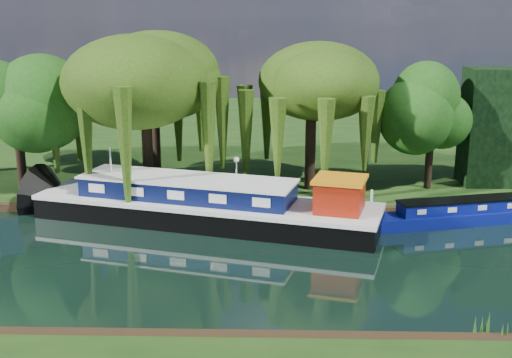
{
  "coord_description": "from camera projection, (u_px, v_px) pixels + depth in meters",
  "views": [
    {
      "loc": [
        2.82,
        -29.86,
        12.03
      ],
      "look_at": [
        1.9,
        5.67,
        2.8
      ],
      "focal_mm": 45.0,
      "sensor_mm": 36.0,
      "label": 1
    }
  ],
  "objects": [
    {
      "name": "far_bank",
      "position": [
        244.0,
        133.0,
        64.82
      ],
      "size": [
        120.0,
        52.0,
        0.45
      ],
      "primitive_type": "cube",
      "color": "#14350E",
      "rests_on": "ground"
    },
    {
      "name": "tree_far_mid",
      "position": [
        154.0,
        86.0,
        47.88
      ],
      "size": [
        5.56,
        5.56,
        9.1
      ],
      "color": "black",
      "rests_on": "far_bank"
    },
    {
      "name": "willow_right",
      "position": [
        312.0,
        93.0,
        41.99
      ],
      "size": [
        7.29,
        7.29,
        8.88
      ],
      "color": "black",
      "rests_on": "far_bank"
    },
    {
      "name": "ground",
      "position": [
        215.0,
        262.0,
        31.98
      ],
      "size": [
        120.0,
        120.0,
        0.0
      ],
      "primitive_type": "plane",
      "color": "black"
    },
    {
      "name": "reeds_near",
      "position": [
        378.0,
        325.0,
        24.34
      ],
      "size": [
        33.7,
        1.5,
        1.1
      ],
      "color": "#234913",
      "rests_on": "ground"
    },
    {
      "name": "mooring_posts",
      "position": [
        219.0,
        196.0,
        39.88
      ],
      "size": [
        19.16,
        0.16,
        1.0
      ],
      "color": "silver",
      "rests_on": "far_bank"
    },
    {
      "name": "lamppost",
      "position": [
        236.0,
        166.0,
        41.52
      ],
      "size": [
        0.36,
        0.36,
        2.56
      ],
      "color": "silver",
      "rests_on": "far_bank"
    },
    {
      "name": "narrowboat",
      "position": [
        461.0,
        214.0,
        37.7
      ],
      "size": [
        11.01,
        4.38,
        1.59
      ],
      "rotation": [
        0.0,
        0.0,
        0.24
      ],
      "color": "navy",
      "rests_on": "ground"
    },
    {
      "name": "tree_far_left",
      "position": [
        15.0,
        103.0,
        40.95
      ],
      "size": [
        5.41,
        5.41,
        8.72
      ],
      "color": "black",
      "rests_on": "far_bank"
    },
    {
      "name": "conifer_hedge",
      "position": [
        508.0,
        127.0,
        43.93
      ],
      "size": [
        6.0,
        3.0,
        8.0
      ],
      "primitive_type": "cube",
      "color": "black",
      "rests_on": "far_bank"
    },
    {
      "name": "willow_left",
      "position": [
        145.0,
        82.0,
        41.35
      ],
      "size": [
        8.34,
        8.34,
        9.99
      ],
      "color": "black",
      "rests_on": "far_bank"
    },
    {
      "name": "tree_far_right",
      "position": [
        432.0,
        114.0,
        42.55
      ],
      "size": [
        4.47,
        4.47,
        7.32
      ],
      "color": "black",
      "rests_on": "far_bank"
    },
    {
      "name": "dutch_barge",
      "position": [
        208.0,
        205.0,
        37.66
      ],
      "size": [
        20.98,
        9.89,
        4.32
      ],
      "rotation": [
        0.0,
        0.0,
        -0.27
      ],
      "color": "black",
      "rests_on": "ground"
    },
    {
      "name": "white_cruiser",
      "position": [
        421.0,
        223.0,
        37.83
      ],
      "size": [
        2.96,
        2.76,
        1.27
      ],
      "primitive_type": "imported",
      "rotation": [
        0.0,
        0.0,
        1.91
      ],
      "color": "silver",
      "rests_on": "ground"
    }
  ]
}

